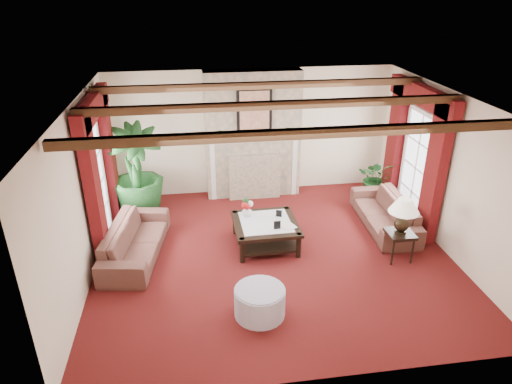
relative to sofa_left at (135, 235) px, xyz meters
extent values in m
plane|color=#430D0C|center=(2.34, -0.33, -0.40)|extent=(6.00, 6.00, 0.00)
plane|color=white|center=(2.34, -0.33, 2.30)|extent=(6.00, 6.00, 0.00)
cube|color=beige|center=(2.34, 2.42, 0.95)|extent=(6.00, 0.02, 2.70)
cube|color=beige|center=(-0.66, -0.33, 0.95)|extent=(0.02, 5.50, 2.70)
cube|color=beige|center=(5.34, -0.33, 0.95)|extent=(0.02, 5.50, 2.70)
imported|color=#380F1D|center=(0.00, 0.00, 0.00)|extent=(2.22, 1.22, 0.79)
imported|color=#380F1D|center=(4.64, 0.38, -0.01)|extent=(2.03, 0.75, 0.77)
imported|color=black|center=(-0.06, 1.54, 0.12)|extent=(2.16, 2.49, 1.04)
imported|color=black|center=(4.96, 1.61, -0.05)|extent=(1.47, 1.49, 0.70)
cylinder|color=#9292A5|center=(1.87, -1.82, -0.19)|extent=(0.72, 0.72, 0.42)
imported|color=silver|center=(1.97, 0.31, 0.15)|extent=(0.28, 0.28, 0.19)
imported|color=black|center=(2.52, -0.22, 0.20)|extent=(0.23, 0.17, 0.29)
camera|label=1|loc=(1.07, -6.92, 3.96)|focal=32.00mm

